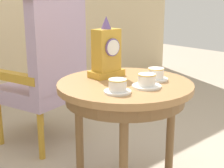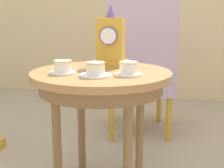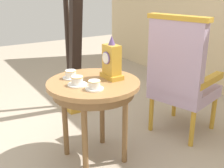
{
  "view_description": "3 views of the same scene",
  "coord_description": "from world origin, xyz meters",
  "px_view_note": "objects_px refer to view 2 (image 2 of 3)",
  "views": [
    {
      "loc": [
        -1.1,
        -1.11,
        1.12
      ],
      "look_at": [
        0.06,
        0.17,
        0.65
      ],
      "focal_mm": 52.45,
      "sensor_mm": 36.0,
      "label": 1
    },
    {
      "loc": [
        0.51,
        -1.42,
        0.96
      ],
      "look_at": [
        0.09,
        0.21,
        0.58
      ],
      "focal_mm": 50.05,
      "sensor_mm": 36.0,
      "label": 2
    },
    {
      "loc": [
        1.88,
        -0.91,
        1.39
      ],
      "look_at": [
        0.14,
        0.21,
        0.65
      ],
      "focal_mm": 45.67,
      "sensor_mm": 36.0,
      "label": 3
    }
  ],
  "objects_px": {
    "teacup_right": "(95,70)",
    "mantel_clock": "(111,42)",
    "side_table": "(101,86)",
    "armchair": "(140,63)",
    "teacup_center": "(128,69)",
    "teacup_left": "(63,68)"
  },
  "relations": [
    {
      "from": "teacup_center",
      "to": "armchair",
      "type": "distance_m",
      "value": 0.97
    },
    {
      "from": "side_table",
      "to": "teacup_right",
      "type": "bearing_deg",
      "value": -84.69
    },
    {
      "from": "teacup_left",
      "to": "teacup_right",
      "type": "height_order",
      "value": "teacup_right"
    },
    {
      "from": "mantel_clock",
      "to": "armchair",
      "type": "distance_m",
      "value": 0.75
    },
    {
      "from": "teacup_right",
      "to": "side_table",
      "type": "bearing_deg",
      "value": 95.31
    },
    {
      "from": "side_table",
      "to": "armchair",
      "type": "xyz_separation_m",
      "value": [
        0.06,
        0.88,
        -0.01
      ]
    },
    {
      "from": "side_table",
      "to": "teacup_right",
      "type": "relative_size",
      "value": 4.85
    },
    {
      "from": "side_table",
      "to": "teacup_center",
      "type": "xyz_separation_m",
      "value": [
        0.16,
        -0.08,
        0.11
      ]
    },
    {
      "from": "teacup_left",
      "to": "mantel_clock",
      "type": "bearing_deg",
      "value": 58.02
    },
    {
      "from": "teacup_left",
      "to": "teacup_right",
      "type": "bearing_deg",
      "value": -8.99
    },
    {
      "from": "teacup_right",
      "to": "mantel_clock",
      "type": "bearing_deg",
      "value": 90.55
    },
    {
      "from": "teacup_center",
      "to": "mantel_clock",
      "type": "height_order",
      "value": "mantel_clock"
    },
    {
      "from": "teacup_left",
      "to": "armchair",
      "type": "height_order",
      "value": "armchair"
    },
    {
      "from": "mantel_clock",
      "to": "armchair",
      "type": "height_order",
      "value": "armchair"
    },
    {
      "from": "teacup_right",
      "to": "mantel_clock",
      "type": "distance_m",
      "value": 0.32
    },
    {
      "from": "teacup_right",
      "to": "mantel_clock",
      "type": "relative_size",
      "value": 0.44
    },
    {
      "from": "teacup_left",
      "to": "teacup_center",
      "type": "height_order",
      "value": "same"
    },
    {
      "from": "armchair",
      "to": "teacup_center",
      "type": "bearing_deg",
      "value": -84.14
    },
    {
      "from": "side_table",
      "to": "teacup_left",
      "type": "xyz_separation_m",
      "value": [
        -0.16,
        -0.11,
        0.11
      ]
    },
    {
      "from": "teacup_right",
      "to": "teacup_left",
      "type": "bearing_deg",
      "value": 171.01
    },
    {
      "from": "teacup_left",
      "to": "teacup_center",
      "type": "xyz_separation_m",
      "value": [
        0.32,
        0.03,
        -0.0
      ]
    },
    {
      "from": "side_table",
      "to": "teacup_left",
      "type": "bearing_deg",
      "value": -144.66
    }
  ]
}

